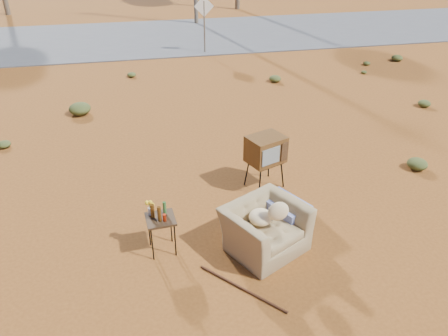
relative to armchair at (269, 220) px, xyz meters
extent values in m
plane|color=brown|center=(-0.53, -0.02, -0.51)|extent=(140.00, 140.00, 0.00)
cube|color=#565659|center=(-0.53, 14.98, -0.49)|extent=(140.00, 7.00, 0.04)
imported|color=#927950|center=(-0.09, -0.07, 0.04)|extent=(1.47, 1.29, 1.08)
ellipsoid|color=#E3C18A|center=(-0.16, -0.04, 0.12)|extent=(0.39, 0.39, 0.23)
ellipsoid|color=#E3C18A|center=(0.06, -0.22, 0.33)|extent=(0.35, 0.17, 0.35)
cube|color=navy|center=(0.37, 0.30, -0.19)|extent=(0.83, 0.95, 0.63)
cube|color=black|center=(0.46, 1.80, 0.06)|extent=(0.75, 0.67, 0.03)
cylinder|color=black|center=(0.27, 1.49, -0.22)|extent=(0.04, 0.04, 0.57)
cylinder|color=black|center=(0.81, 1.70, -0.22)|extent=(0.04, 0.04, 0.57)
cylinder|color=black|center=(0.11, 1.90, -0.22)|extent=(0.04, 0.04, 0.57)
cylinder|color=black|center=(0.65, 2.11, -0.22)|extent=(0.04, 0.04, 0.57)
cube|color=brown|center=(0.46, 1.80, 0.35)|extent=(0.85, 0.76, 0.54)
cube|color=gray|center=(0.47, 1.50, 0.35)|extent=(0.40, 0.17, 0.34)
cube|color=#472D19|center=(0.79, 1.63, 0.35)|extent=(0.15, 0.08, 0.38)
cube|color=#3C2915|center=(-1.76, 0.22, 0.14)|extent=(0.50, 0.50, 0.04)
cylinder|color=black|center=(-1.93, 0.02, -0.18)|extent=(0.02, 0.02, 0.65)
cylinder|color=black|center=(-1.56, 0.05, -0.18)|extent=(0.02, 0.02, 0.65)
cylinder|color=black|center=(-1.96, 0.39, -0.18)|extent=(0.02, 0.02, 0.65)
cylinder|color=black|center=(-1.59, 0.42, -0.18)|extent=(0.02, 0.02, 0.65)
cylinder|color=#44260B|center=(-1.87, 0.26, 0.28)|extent=(0.06, 0.06, 0.24)
cylinder|color=#44260B|center=(-1.77, 0.14, 0.29)|extent=(0.06, 0.06, 0.26)
cylinder|color=#306029|center=(-1.67, 0.32, 0.27)|extent=(0.06, 0.06, 0.22)
cylinder|color=#AB270D|center=(-1.70, 0.13, 0.22)|extent=(0.06, 0.06, 0.12)
cylinder|color=silver|center=(-1.91, 0.35, 0.22)|extent=(0.07, 0.07, 0.13)
ellipsoid|color=yellow|center=(-1.91, 0.35, 0.38)|extent=(0.15, 0.15, 0.11)
cylinder|color=#502815|center=(-0.68, -0.92, -0.48)|extent=(1.07, 1.20, 0.04)
cylinder|color=brown|center=(0.97, 11.98, 0.49)|extent=(0.06, 0.06, 2.00)
cube|color=silver|center=(0.97, 11.98, 1.29)|extent=(0.78, 0.04, 0.78)
ellipsoid|color=#474C21|center=(3.97, 1.78, -0.38)|extent=(0.44, 0.44, 0.24)
ellipsoid|color=#474C21|center=(-3.53, 6.48, -0.34)|extent=(0.60, 0.60, 0.33)
ellipsoid|color=#474C21|center=(6.27, 4.98, -0.41)|extent=(0.36, 0.36, 0.20)
ellipsoid|color=#474C21|center=(2.67, 7.98, -0.40)|extent=(0.40, 0.40, 0.22)
ellipsoid|color=#474C21|center=(-2.03, 9.48, -0.42)|extent=(0.30, 0.30, 0.17)
camera|label=1|loc=(-1.92, -5.50, 4.37)|focal=35.00mm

